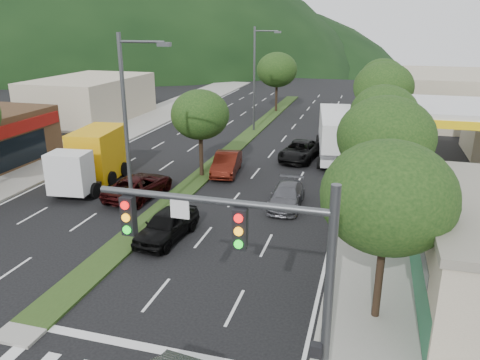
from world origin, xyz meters
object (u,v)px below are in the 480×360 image
(tree_r_b, at_px, (386,137))
(tree_r_d, at_px, (383,87))
(streetlight_mid, at_px, (256,75))
(streetlight_near, at_px, (130,129))
(tree_r_a, at_px, (388,197))
(tree_med_far, at_px, (277,70))
(car_queue_a, at_px, (167,225))
(tree_r_e, at_px, (383,78))
(car_queue_b, at_px, (286,196))
(traffic_signal, at_px, (266,269))
(suv_maroon, at_px, (139,186))
(motorhome, at_px, (337,134))
(car_queue_c, at_px, (227,163))
(box_truck, at_px, (94,159))
(car_queue_d, at_px, (300,151))
(tree_r_c, at_px, (384,114))
(tree_med_near, at_px, (200,115))

(tree_r_b, bearing_deg, tree_r_d, 90.00)
(streetlight_mid, bearing_deg, streetlight_near, -90.00)
(tree_r_a, bearing_deg, tree_r_b, 90.00)
(tree_med_far, bearing_deg, car_queue_a, -87.11)
(tree_r_e, bearing_deg, car_queue_b, -101.38)
(tree_r_a, relative_size, car_queue_a, 1.49)
(traffic_signal, xyz_separation_m, suv_maroon, (-11.38, 14.68, -3.91))
(tree_r_e, xyz_separation_m, car_queue_a, (-10.19, -31.91, -4.14))
(tree_r_a, relative_size, motorhome, 0.69)
(car_queue_c, bearing_deg, suv_maroon, -130.32)
(car_queue_b, distance_m, box_truck, 13.31)
(tree_r_d, xyz_separation_m, streetlight_near, (-11.79, -22.00, 0.40))
(traffic_signal, height_order, car_queue_c, traffic_signal)
(tree_med_far, distance_m, box_truck, 30.16)
(car_queue_b, bearing_deg, tree_r_e, 76.99)
(tree_r_d, xyz_separation_m, car_queue_d, (-5.98, -5.88, -4.45))
(tree_r_c, xyz_separation_m, tree_r_e, (0.00, 20.00, 0.14))
(car_queue_c, xyz_separation_m, box_truck, (-7.96, -4.40, 0.91))
(tree_r_a, height_order, tree_r_c, tree_r_a)
(car_queue_b, bearing_deg, car_queue_d, 92.75)
(suv_maroon, bearing_deg, tree_med_near, -109.80)
(tree_r_e, bearing_deg, motorhome, -103.01)
(tree_r_a, distance_m, tree_r_b, 8.00)
(tree_r_b, distance_m, car_queue_d, 14.18)
(tree_r_b, relative_size, streetlight_near, 0.69)
(tree_r_b, xyz_separation_m, box_truck, (-18.46, 2.72, -3.36))
(traffic_signal, height_order, tree_r_c, traffic_signal)
(tree_r_a, distance_m, tree_r_d, 26.00)
(tree_r_b, xyz_separation_m, car_queue_c, (-10.50, 7.12, -4.27))
(car_queue_c, height_order, motorhome, motorhome)
(tree_med_near, xyz_separation_m, box_truck, (-6.46, -3.28, -2.75))
(tree_r_b, relative_size, car_queue_d, 1.32)
(tree_r_c, bearing_deg, tree_med_far, 116.57)
(tree_r_a, bearing_deg, suv_maroon, 147.51)
(car_queue_d, bearing_deg, tree_r_d, 51.74)
(tree_r_a, relative_size, car_queue_c, 1.42)
(tree_r_e, relative_size, car_queue_c, 1.43)
(tree_med_near, distance_m, car_queue_c, 4.11)
(tree_r_e, height_order, streetlight_near, streetlight_near)
(tree_med_near, bearing_deg, motorhome, 41.37)
(tree_r_e, distance_m, car_queue_d, 17.47)
(tree_r_e, xyz_separation_m, car_queue_c, (-10.50, -20.88, -4.12))
(tree_r_d, bearing_deg, traffic_signal, -95.38)
(tree_r_c, xyz_separation_m, streetlight_near, (-11.79, -12.00, 0.84))
(car_queue_a, bearing_deg, tree_r_b, 26.98)
(tree_r_b, distance_m, tree_med_near, 13.43)
(car_queue_d, bearing_deg, tree_r_e, 76.58)
(tree_r_b, distance_m, streetlight_mid, 24.09)
(streetlight_mid, height_order, car_queue_d, streetlight_mid)
(suv_maroon, relative_size, car_queue_b, 1.19)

